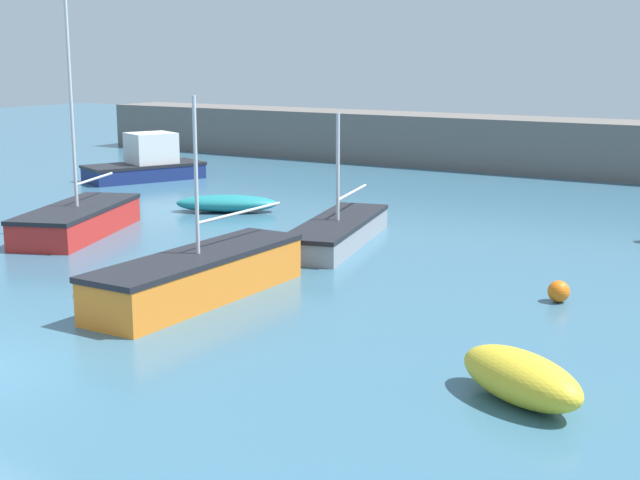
% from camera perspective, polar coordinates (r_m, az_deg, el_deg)
% --- Properties ---
extents(harbor_breakwater, '(48.01, 3.33, 2.37)m').
position_cam_1_polar(harbor_breakwater, '(41.09, 13.80, 5.90)').
color(harbor_breakwater, '#66605B').
rests_on(harbor_breakwater, ground_plane).
extents(motorboat_grey_hull, '(3.82, 5.28, 1.96)m').
position_cam_1_polar(motorboat_grey_hull, '(38.17, -11.02, 4.85)').
color(motorboat_grey_hull, navy).
rests_on(motorboat_grey_hull, ground_plane).
extents(sailboat_tall_mast, '(3.66, 5.55, 6.78)m').
position_cam_1_polar(sailboat_tall_mast, '(26.91, -15.24, 1.26)').
color(sailboat_tall_mast, red).
rests_on(sailboat_tall_mast, ground_plane).
extents(open_tender_yellow, '(3.52, 2.68, 0.58)m').
position_cam_1_polar(open_tender_yellow, '(29.99, -5.98, 2.34)').
color(open_tender_yellow, teal).
rests_on(open_tender_yellow, ground_plane).
extents(sailboat_short_mast, '(1.57, 6.00, 4.37)m').
position_cam_1_polar(sailboat_short_mast, '(19.37, -7.76, -2.29)').
color(sailboat_short_mast, orange).
rests_on(sailboat_short_mast, ground_plane).
extents(fishing_dinghy_green, '(2.55, 1.97, 0.80)m').
position_cam_1_polar(fishing_dinghy_green, '(13.99, 12.72, -8.58)').
color(fishing_dinghy_green, yellow).
rests_on(fishing_dinghy_green, ground_plane).
extents(sailboat_twin_hulled, '(2.91, 6.04, 3.63)m').
position_cam_1_polar(sailboat_twin_hulled, '(24.74, 1.13, 0.54)').
color(sailboat_twin_hulled, gray).
rests_on(sailboat_twin_hulled, ground_plane).
extents(mooring_buoy_orange, '(0.47, 0.47, 0.47)m').
position_cam_1_polar(mooring_buoy_orange, '(19.70, 15.03, -3.19)').
color(mooring_buoy_orange, orange).
rests_on(mooring_buoy_orange, ground_plane).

